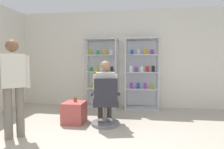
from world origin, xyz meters
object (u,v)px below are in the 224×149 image
seated_shopkeeper (105,89)px  standing_customer (13,82)px  display_cabinet_left (102,73)px  display_cabinet_right (142,73)px  tea_glass (75,99)px  office_chair (105,106)px  storage_crate (74,112)px

seated_shopkeeper → standing_customer: bearing=-145.0°
display_cabinet_left → standing_customer: 2.53m
display_cabinet_right → seated_shopkeeper: 1.57m
seated_shopkeeper → tea_glass: 0.67m
display_cabinet_right → office_chair: bearing=-115.3°
display_cabinet_left → office_chair: size_ratio=1.98×
office_chair → tea_glass: size_ratio=10.50×
office_chair → storage_crate: office_chair is taller
display_cabinet_left → office_chair: bearing=-75.9°
display_cabinet_left → standing_customer: (-1.02, -2.32, -0.03)m
seated_shopkeeper → tea_glass: bearing=-178.2°
display_cabinet_left → tea_glass: (-0.29, -1.38, -0.49)m
display_cabinet_right → seated_shopkeeper: (-0.75, -1.36, -0.25)m
display_cabinet_left → standing_customer: size_ratio=1.17×
standing_customer → tea_glass: bearing=52.1°
seated_shopkeeper → storage_crate: 0.81m
seated_shopkeeper → tea_glass: (-0.63, -0.02, -0.23)m
office_chair → standing_customer: (-1.40, -0.80, 0.54)m
office_chair → storage_crate: (-0.68, 0.10, -0.18)m
display_cabinet_right → seated_shopkeeper: display_cabinet_right is taller
seated_shopkeeper → display_cabinet_right: bearing=61.0°
tea_glass → standing_customer: 1.27m
office_chair → seated_shopkeeper: bearing=102.6°
storage_crate → office_chair: bearing=-8.1°
display_cabinet_left → display_cabinet_right: (1.10, -0.00, -0.00)m
display_cabinet_left → seated_shopkeeper: (0.35, -1.36, -0.26)m
office_chair → storage_crate: bearing=171.9°
display_cabinet_left → storage_crate: 1.63m
display_cabinet_right → storage_crate: size_ratio=4.06×
display_cabinet_left → tea_glass: size_ratio=20.77×
tea_glass → display_cabinet_left: bearing=78.2°
display_cabinet_left → storage_crate: size_ratio=4.06×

